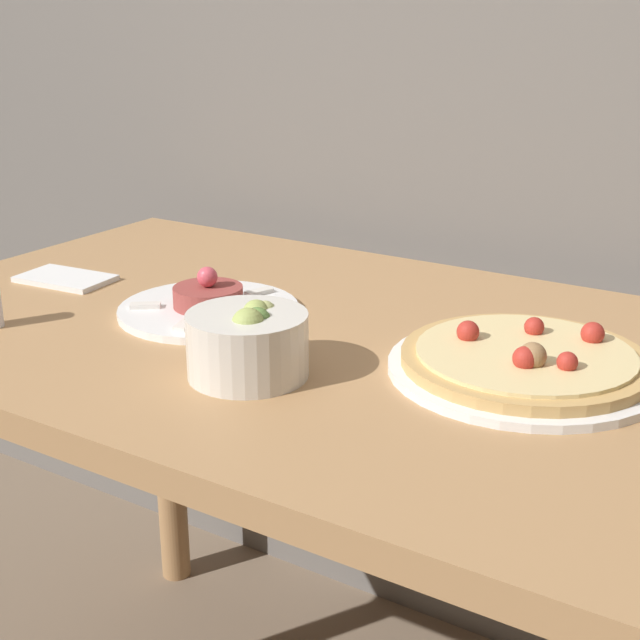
# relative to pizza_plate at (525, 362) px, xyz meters

# --- Properties ---
(dining_table) EXTENTS (1.18, 0.74, 0.76)m
(dining_table) POSITION_rel_pizza_plate_xyz_m (-0.30, -0.01, -0.13)
(dining_table) COLOR #AD7F51
(dining_table) RESTS_ON ground_plane
(pizza_plate) EXTENTS (0.31, 0.31, 0.05)m
(pizza_plate) POSITION_rel_pizza_plate_xyz_m (0.00, 0.00, 0.00)
(pizza_plate) COLOR white
(pizza_plate) RESTS_ON dining_table
(tartare_plate) EXTENTS (0.24, 0.24, 0.07)m
(tartare_plate) POSITION_rel_pizza_plate_xyz_m (-0.43, -0.03, -0.00)
(tartare_plate) COLOR white
(tartare_plate) RESTS_ON dining_table
(small_bowl) EXTENTS (0.14, 0.14, 0.09)m
(small_bowl) POSITION_rel_pizza_plate_xyz_m (-0.26, -0.17, 0.03)
(small_bowl) COLOR silver
(small_bowl) RESTS_ON dining_table
(napkin) EXTENTS (0.15, 0.10, 0.01)m
(napkin) POSITION_rel_pizza_plate_xyz_m (-0.71, -0.03, -0.01)
(napkin) COLOR white
(napkin) RESTS_ON dining_table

